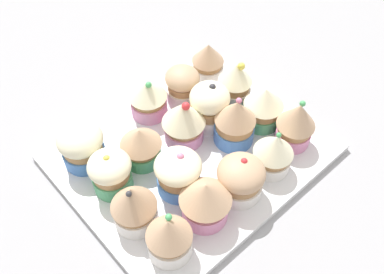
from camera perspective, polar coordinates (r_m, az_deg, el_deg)
The scene contains 20 objects.
ground_plane at distance 66.42cm, azimuth -0.00°, elevation -3.10°, with size 180.00×180.00×3.00cm, color #9E9EA3.
baking_tray at distance 64.73cm, azimuth -0.00°, elevation -2.01°, with size 36.52×30.28×1.20cm.
cupcake_0 at distance 72.53cm, azimuth 2.11°, elevation 9.90°, with size 5.29×5.29×6.97cm.
cupcake_1 at distance 68.73cm, azimuth -1.25°, elevation 6.88°, with size 5.45×5.45×6.41cm.
cupcake_2 at distance 66.93cm, azimuth -5.87°, elevation 5.14°, with size 5.90×5.90×6.89cm.
cupcake_3 at distance 62.33cm, azimuth -14.33°, elevation -1.03°, with size 6.51×6.51×6.75cm.
cupcake_4 at distance 68.45cm, azimuth 5.67°, elevation 7.08°, with size 5.40×5.40×8.01cm.
cupcake_5 at distance 65.24cm, azimuth 2.31°, elevation 4.25°, with size 6.09×6.09×7.62cm.
cupcake_6 at distance 62.64cm, azimuth -1.10°, elevation 2.18°, with size 6.43×6.43×7.89cm.
cupcake_7 at distance 60.91cm, azimuth -6.74°, elevation -1.00°, with size 5.93×5.93×6.53cm.
cupcake_8 at distance 58.77cm, azimuth -10.64°, elevation -4.58°, with size 5.87×5.87×6.79cm.
cupcake_9 at distance 66.05cm, azimuth 9.39°, elevation 4.10°, with size 6.07×6.07×6.98cm.
cupcake_10 at distance 62.81cm, azimuth 5.70°, elevation 2.06°, with size 6.03×6.03×8.20cm.
cupcake_11 at distance 57.71cm, azimuth -1.83°, elevation -4.74°, with size 6.37×6.37×6.88cm.
cupcake_12 at distance 55.02cm, azimuth -7.68°, elevation -8.90°, with size 5.93×5.93×7.82cm.
cupcake_13 at distance 63.91cm, azimuth 13.54°, elevation 1.77°, with size 5.66×5.66×8.08cm.
cupcake_14 at distance 60.67cm, azimuth 10.65°, elevation -1.98°, with size 5.64×5.64×7.00cm.
cupcake_15 at distance 57.90cm, azimuth 6.44°, elevation -5.38°, with size 6.45×6.45×6.51cm.
cupcake_16 at distance 55.01cm, azimuth 1.78°, elevation -8.28°, with size 6.79×6.79×7.19cm.
cupcake_17 at distance 52.82cm, azimuth -3.02°, elevation -12.93°, with size 5.69×5.69×7.53cm.
Camera 1 is at (26.08, 29.08, 52.22)cm, focal length 40.52 mm.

